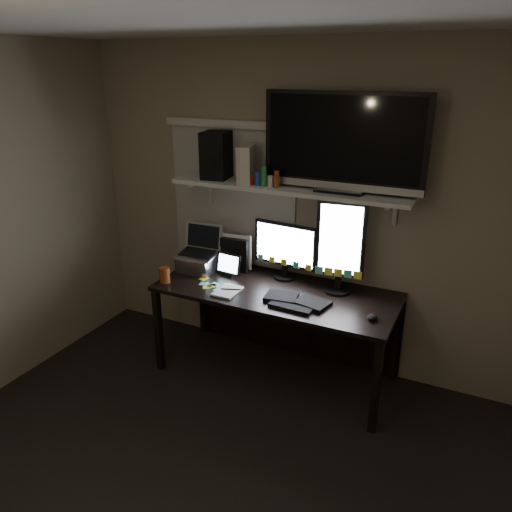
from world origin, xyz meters
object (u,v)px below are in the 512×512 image
Objects in this scene: monitor_portrait at (340,247)px; game_console at (248,164)px; laptop at (197,250)px; speaker at (216,155)px; tv at (344,143)px; desk at (282,305)px; monitor_landscape at (285,251)px; tablet at (229,265)px; mouse at (372,317)px; keyboard at (297,300)px; cup at (165,275)px.

game_console is at bearing 174.49° from monitor_portrait.
monitor_portrait is at bearing -14.48° from game_console.
speaker is at bearing 47.80° from laptop.
speaker is (-0.29, 0.04, 0.04)m from game_console.
tv is 4.05× the size of game_console.
desk is 4.93× the size of laptop.
monitor_landscape is 2.45× the size of tablet.
game_console is (-1.07, 0.31, 0.87)m from mouse.
monitor_landscape is 0.48m from keyboard.
game_console reaches higher than laptop.
tv reaches higher than monitor_landscape.
cup reaches higher than keyboard.
tv is at bearing 19.98° from cup.
tablet reaches higher than keyboard.
keyboard is (-0.21, -0.30, -0.34)m from monitor_portrait.
cup is 1.00m from speaker.
cup reaches higher than mouse.
monitor_landscape reaches higher than mouse.
tablet is 1.30m from tv.
keyboard is (0.24, -0.36, -0.22)m from monitor_landscape.
mouse is 1.42m from game_console.
mouse is (0.79, -0.38, -0.21)m from monitor_landscape.
cup is at bearing -126.47° from speaker.
cup is at bearing -156.46° from game_console.
game_console is at bearing 171.37° from desk.
mouse is at bearing 0.92° from keyboard.
speaker is (-0.61, 0.09, 1.10)m from desk.
speaker reaches higher than monitor_portrait.
desk is 0.68m from monitor_portrait.
laptop is at bearing 179.32° from game_console.
speaker is (-1.03, 0.04, 0.57)m from monitor_portrait.
tv is (0.39, 0.08, 1.26)m from desk.
laptop is at bearing -173.50° from tv.
tv is (0.18, 0.33, 1.07)m from keyboard.
laptop is 3.05× the size of cup.
cup is (-1.25, -0.42, -0.29)m from monitor_portrait.
tv is 0.73m from game_console.
speaker is (-0.16, 0.12, 0.83)m from tablet.
tablet is at bearing 166.34° from mouse.
monitor_landscape is at bearing 175.28° from tv.
game_console is at bearing 161.00° from mouse.
cup is at bearing -170.44° from keyboard.
cup reaches higher than desk.
tv is at bearing 11.72° from desk.
mouse is 0.27× the size of laptop.
cup is (-0.11, -0.31, -0.12)m from laptop.
tv is at bearing 64.48° from keyboard.
monitor_portrait reaches higher than monitor_landscape.
tablet is at bearing 2.31° from laptop.
monitor_landscape is 1.48× the size of speaker.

